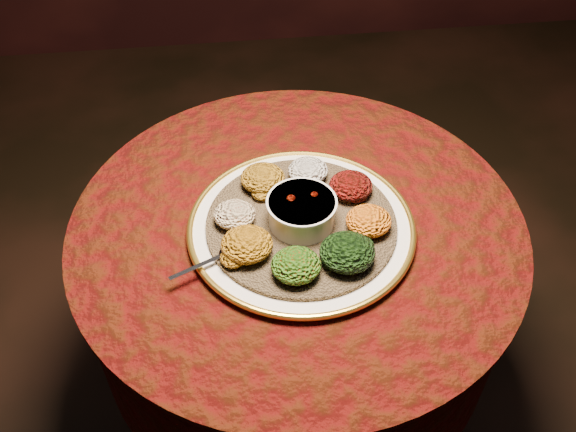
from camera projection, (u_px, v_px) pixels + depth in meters
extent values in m
plane|color=black|center=(295.00, 396.00, 1.87)|extent=(4.00, 4.00, 0.00)
cylinder|color=black|center=(295.00, 392.00, 1.86)|extent=(0.44, 0.44, 0.04)
cylinder|color=black|center=(296.00, 329.00, 1.63)|extent=(0.12, 0.12, 0.68)
cylinder|color=black|center=(297.00, 233.00, 1.37)|extent=(0.80, 0.80, 0.04)
cylinder|color=#3B0704|center=(296.00, 275.00, 1.47)|extent=(0.93, 0.93, 0.34)
cylinder|color=#3B0704|center=(297.00, 224.00, 1.35)|extent=(0.96, 0.96, 0.01)
cylinder|color=silver|center=(301.00, 228.00, 1.32)|extent=(0.58, 0.58, 0.02)
torus|color=gold|center=(301.00, 226.00, 1.31)|extent=(0.47, 0.47, 0.01)
cylinder|color=brown|center=(301.00, 224.00, 1.31)|extent=(0.50, 0.50, 0.01)
cylinder|color=silver|center=(302.00, 212.00, 1.29)|extent=(0.13, 0.13, 0.06)
cylinder|color=silver|center=(302.00, 202.00, 1.27)|extent=(0.14, 0.14, 0.01)
cylinder|color=#611104|center=(302.00, 205.00, 1.27)|extent=(0.11, 0.11, 0.01)
ellipsoid|color=silver|center=(230.00, 252.00, 1.24)|extent=(0.04, 0.03, 0.01)
cube|color=silver|center=(197.00, 267.00, 1.22)|extent=(0.11, 0.06, 0.00)
ellipsoid|color=beige|center=(308.00, 171.00, 1.39)|extent=(0.09, 0.08, 0.04)
ellipsoid|color=black|center=(351.00, 186.00, 1.35)|extent=(0.09, 0.09, 0.04)
ellipsoid|color=#A8790E|center=(369.00, 221.00, 1.28)|extent=(0.09, 0.09, 0.04)
ellipsoid|color=black|center=(347.00, 252.00, 1.21)|extent=(0.11, 0.10, 0.05)
ellipsoid|color=maroon|center=(296.00, 265.00, 1.20)|extent=(0.10, 0.09, 0.05)
ellipsoid|color=#A7660E|center=(247.00, 244.00, 1.23)|extent=(0.10, 0.10, 0.05)
ellipsoid|color=maroon|center=(235.00, 215.00, 1.29)|extent=(0.09, 0.08, 0.04)
ellipsoid|color=#996712|center=(263.00, 178.00, 1.37)|extent=(0.10, 0.09, 0.05)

